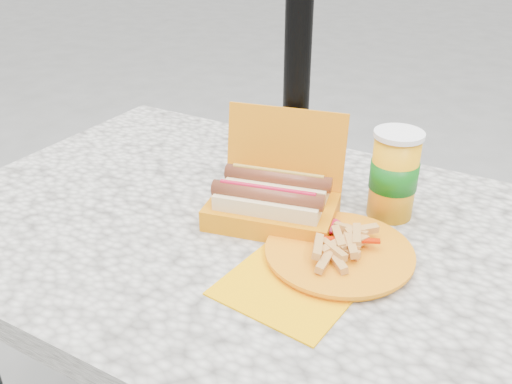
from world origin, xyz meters
The scene contains 5 objects.
picnic_table centered at (0.00, 0.00, 0.64)m, with size 1.20×0.80×0.75m.
umbrella_pole centered at (0.00, 0.16, 1.10)m, with size 0.05×0.05×2.20m, color black.
hotdog_box centered at (0.02, 0.03, 0.79)m, with size 0.26×0.22×0.18m.
fries_plate centered at (0.17, -0.03, 0.76)m, with size 0.26×0.33×0.05m.
soda_cup centered at (0.20, 0.15, 0.83)m, with size 0.09×0.09×0.17m.
Camera 1 is at (0.42, -0.73, 1.27)m, focal length 38.00 mm.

